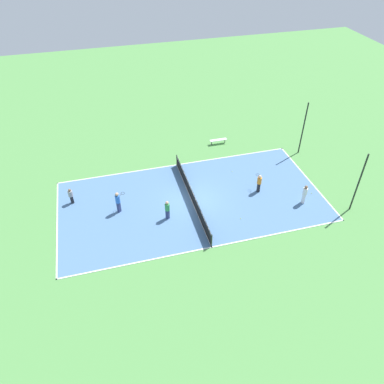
{
  "coord_description": "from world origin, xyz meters",
  "views": [
    {
      "loc": [
        22.01,
        -6.02,
        19.3
      ],
      "look_at": [
        0.0,
        0.0,
        0.9
      ],
      "focal_mm": 35.0,
      "sensor_mm": 36.0,
      "label": 1
    }
  ],
  "objects": [
    {
      "name": "tennis_ball_midcourt",
      "position": [
        3.04,
        2.98,
        0.06
      ],
      "size": [
        0.07,
        0.07,
        0.07
      ],
      "primitive_type": "sphere",
      "color": "#CCE033",
      "rests_on": "court_surface"
    },
    {
      "name": "tennis_ball_near_net",
      "position": [
        1.72,
        9.65,
        0.06
      ],
      "size": [
        0.07,
        0.07,
        0.07
      ],
      "primitive_type": "sphere",
      "color": "#CCE033",
      "rests_on": "court_surface"
    },
    {
      "name": "player_near_blue",
      "position": [
        -0.23,
        -5.73,
        1.09
      ],
      "size": [
        0.86,
        0.92,
        1.83
      ],
      "rotation": [
        0.0,
        0.0,
        2.28
      ],
      "color": "navy",
      "rests_on": "court_surface"
    },
    {
      "name": "player_baseline_gray",
      "position": [
        -2.25,
        -9.21,
        0.79
      ],
      "size": [
        0.46,
        0.46,
        1.37
      ],
      "rotation": [
        0.0,
        0.0,
        3.48
      ],
      "color": "black",
      "rests_on": "court_surface"
    },
    {
      "name": "player_center_orange",
      "position": [
        0.27,
        5.56,
        0.95
      ],
      "size": [
        0.97,
        0.45,
        1.63
      ],
      "rotation": [
        0.0,
        0.0,
        3.01
      ],
      "color": "black",
      "rests_on": "court_surface"
    },
    {
      "name": "tennis_ball_far_baseline",
      "position": [
        -2.87,
        4.45,
        0.06
      ],
      "size": [
        0.07,
        0.07,
        0.07
      ],
      "primitive_type": "sphere",
      "color": "#CCE033",
      "rests_on": "court_surface"
    },
    {
      "name": "bench",
      "position": [
        -7.69,
        4.76,
        0.39
      ],
      "size": [
        0.36,
        1.67,
        0.45
      ],
      "rotation": [
        0.0,
        0.0,
        1.57
      ],
      "color": "silver",
      "rests_on": "ground_plane"
    },
    {
      "name": "player_far_white",
      "position": [
        2.57,
        8.39,
        1.0
      ],
      "size": [
        0.48,
        0.48,
        1.7
      ],
      "rotation": [
        0.0,
        0.0,
        4.24
      ],
      "color": "white",
      "rests_on": "court_surface"
    },
    {
      "name": "tennis_net",
      "position": [
        0.0,
        0.0,
        0.58
      ],
      "size": [
        10.3,
        0.1,
        1.1
      ],
      "color": "black",
      "rests_on": "court_surface"
    },
    {
      "name": "ground_plane",
      "position": [
        0.0,
        0.0,
        0.0
      ],
      "size": [
        80.0,
        80.0,
        0.0
      ],
      "primitive_type": "plane",
      "color": "#518E47"
    },
    {
      "name": "fence_post_back_left",
      "position": [
        -4.19,
        11.58,
        2.54
      ],
      "size": [
        0.12,
        0.12,
        5.08
      ],
      "color": "black",
      "rests_on": "ground_plane"
    },
    {
      "name": "player_far_green",
      "position": [
        1.5,
        -2.31,
        0.95
      ],
      "size": [
        0.51,
        0.51,
        1.64
      ],
      "rotation": [
        0.0,
        0.0,
        3.9
      ],
      "color": "navy",
      "rests_on": "court_surface"
    },
    {
      "name": "fence_post_back_right",
      "position": [
        4.19,
        11.58,
        2.54
      ],
      "size": [
        0.12,
        0.12,
        5.08
      ],
      "color": "black",
      "rests_on": "ground_plane"
    },
    {
      "name": "court_surface",
      "position": [
        0.0,
        0.0,
        0.01
      ],
      "size": [
        10.5,
        20.87,
        0.02
      ],
      "color": "#4C729E",
      "rests_on": "ground_plane"
    }
  ]
}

